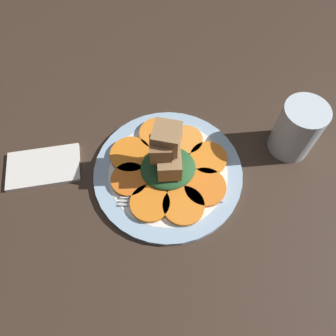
{
  "coord_description": "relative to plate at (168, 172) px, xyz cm",
  "views": [
    {
      "loc": [
        -4.79,
        -27.89,
        54.89
      ],
      "look_at": [
        0.0,
        0.0,
        4.1
      ],
      "focal_mm": 35.0,
      "sensor_mm": 36.0,
      "label": 1
    }
  ],
  "objects": [
    {
      "name": "table_slab",
      "position": [
        0.0,
        0.0,
        -1.52
      ],
      "size": [
        120.0,
        120.0,
        2.0
      ],
      "primitive_type": "cube",
      "color": "#38281E",
      "rests_on": "ground"
    },
    {
      "name": "plate",
      "position": [
        0.0,
        0.0,
        0.0
      ],
      "size": [
        26.94,
        26.94,
        1.05
      ],
      "color": "#99B7D1",
      "rests_on": "table_slab"
    },
    {
      "name": "carrot_slice_0",
      "position": [
        1.4,
        -7.31,
        0.99
      ],
      "size": [
        7.14,
        7.14,
        0.82
      ],
      "primitive_type": "cylinder",
      "color": "orange",
      "rests_on": "plate"
    },
    {
      "name": "carrot_slice_1",
      "position": [
        5.79,
        -4.51,
        0.99
      ],
      "size": [
        7.35,
        7.35,
        0.82
      ],
      "primitive_type": "cylinder",
      "color": "orange",
      "rests_on": "plate"
    },
    {
      "name": "carrot_slice_2",
      "position": [
        7.7,
        1.11,
        0.99
      ],
      "size": [
        6.83,
        6.83,
        0.82
      ],
      "primitive_type": "cylinder",
      "color": "orange",
      "rests_on": "plate"
    },
    {
      "name": "carrot_slice_3",
      "position": [
        4.39,
        5.71,
        0.99
      ],
      "size": [
        6.41,
        6.41,
        0.82
      ],
      "primitive_type": "cylinder",
      "color": "orange",
      "rests_on": "plate"
    },
    {
      "name": "carrot_slice_4",
      "position": [
        -0.5,
        8.03,
        0.99
      ],
      "size": [
        7.29,
        7.29,
        0.82
      ],
      "primitive_type": "cylinder",
      "color": "orange",
      "rests_on": "plate"
    },
    {
      "name": "carrot_slice_5",
      "position": [
        -6.28,
        4.27,
        0.99
      ],
      "size": [
        7.53,
        7.53,
        0.82
      ],
      "primitive_type": "cylinder",
      "color": "orange",
      "rests_on": "plate"
    },
    {
      "name": "carrot_slice_6",
      "position": [
        -7.02,
        -0.83,
        0.99
      ],
      "size": [
        6.58,
        6.58,
        0.82
      ],
      "primitive_type": "cylinder",
      "color": "orange",
      "rests_on": "plate"
    },
    {
      "name": "carrot_slice_7",
      "position": [
        -4.13,
        -5.9,
        0.99
      ],
      "size": [
        6.84,
        6.84,
        0.82
      ],
      "primitive_type": "cylinder",
      "color": "orange",
      "rests_on": "plate"
    },
    {
      "name": "center_pile",
      "position": [
        -0.14,
        0.13,
        4.57
      ],
      "size": [
        9.81,
        8.83,
        10.94
      ],
      "color": "#235128",
      "rests_on": "plate"
    },
    {
      "name": "fork",
      "position": [
        -0.85,
        -5.65,
        0.78
      ],
      "size": [
        17.66,
        4.55,
        0.4
      ],
      "rotation": [
        0.0,
        0.0,
        -0.16
      ],
      "color": "#B2B2B7",
      "rests_on": "plate"
    },
    {
      "name": "water_glass",
      "position": [
        23.69,
        2.08,
        4.86
      ],
      "size": [
        7.78,
        7.78,
        10.76
      ],
      "color": "silver",
      "rests_on": "table_slab"
    },
    {
      "name": "napkin",
      "position": [
        -22.39,
        5.07,
        -0.12
      ],
      "size": [
        13.17,
        7.9,
        0.8
      ],
      "color": "silver",
      "rests_on": "table_slab"
    }
  ]
}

